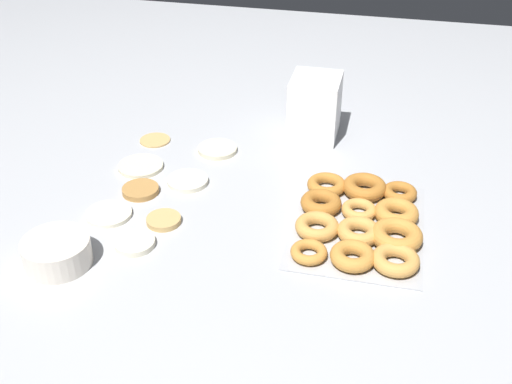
% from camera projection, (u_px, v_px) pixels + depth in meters
% --- Properties ---
extents(ground_plane, '(3.00, 3.00, 0.00)m').
position_uv_depth(ground_plane, '(211.00, 193.00, 1.60)').
color(ground_plane, '#B2B5BA').
extents(pancake_0, '(0.11, 0.11, 0.01)m').
position_uv_depth(pancake_0, '(109.00, 214.00, 1.52)').
color(pancake_0, silver).
rests_on(pancake_0, ground_plane).
extents(pancake_1, '(0.10, 0.10, 0.01)m').
position_uv_depth(pancake_1, '(188.00, 181.00, 1.64)').
color(pancake_1, silver).
rests_on(pancake_1, ground_plane).
extents(pancake_2, '(0.12, 0.12, 0.01)m').
position_uv_depth(pancake_2, '(141.00, 166.00, 1.70)').
color(pancake_2, beige).
rests_on(pancake_2, ground_plane).
extents(pancake_3, '(0.09, 0.09, 0.01)m').
position_uv_depth(pancake_3, '(155.00, 139.00, 1.83)').
color(pancake_3, tan).
rests_on(pancake_3, ground_plane).
extents(pancake_4, '(0.09, 0.09, 0.01)m').
position_uv_depth(pancake_4, '(135.00, 243.00, 1.42)').
color(pancake_4, silver).
rests_on(pancake_4, ground_plane).
extents(pancake_5, '(0.08, 0.08, 0.01)m').
position_uv_depth(pancake_5, '(164.00, 220.00, 1.49)').
color(pancake_5, tan).
rests_on(pancake_5, ground_plane).
extents(pancake_6, '(0.11, 0.11, 0.01)m').
position_uv_depth(pancake_6, '(217.00, 149.00, 1.77)').
color(pancake_6, beige).
rests_on(pancake_6, ground_plane).
extents(pancake_7, '(0.09, 0.09, 0.01)m').
position_uv_depth(pancake_7, '(141.00, 190.00, 1.60)').
color(pancake_7, '#B27F42').
rests_on(pancake_7, ground_plane).
extents(donut_tray, '(0.39, 0.30, 0.04)m').
position_uv_depth(donut_tray, '(361.00, 221.00, 1.47)').
color(donut_tray, '#ADAFB5').
rests_on(donut_tray, ground_plane).
extents(batter_bowl, '(0.14, 0.14, 0.06)m').
position_uv_depth(batter_bowl, '(57.00, 252.00, 1.35)').
color(batter_bowl, silver).
rests_on(batter_bowl, ground_plane).
extents(container_stack, '(0.15, 0.14, 0.18)m').
position_uv_depth(container_stack, '(315.00, 107.00, 1.81)').
color(container_stack, white).
rests_on(container_stack, ground_plane).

